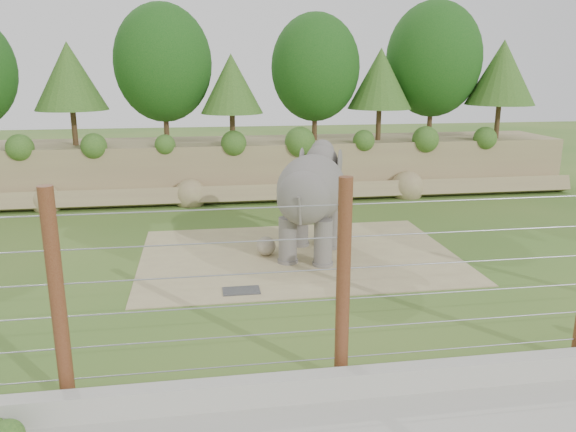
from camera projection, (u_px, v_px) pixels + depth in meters
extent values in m
plane|color=#3D6B25|center=(300.00, 292.00, 15.11)|extent=(90.00, 90.00, 0.00)
cube|color=#927A5A|center=(253.00, 166.00, 27.21)|extent=(30.00, 4.00, 2.50)
cube|color=#927A5A|center=(258.00, 194.00, 25.24)|extent=(30.00, 1.37, 1.07)
cylinder|color=#3F2B19|center=(74.00, 127.00, 25.00)|extent=(0.24, 0.24, 1.58)
sphere|color=#0F4411|center=(70.00, 78.00, 24.46)|extent=(3.60, 3.60, 3.60)
cylinder|color=#3F2B19|center=(166.00, 121.00, 26.04)|extent=(0.24, 0.24, 1.92)
sphere|color=#0F4411|center=(163.00, 63.00, 25.37)|extent=(4.40, 4.40, 4.40)
cylinder|color=#3F2B19|center=(233.00, 128.00, 25.41)|extent=(0.24, 0.24, 1.40)
sphere|color=#0F4411|center=(231.00, 85.00, 24.93)|extent=(3.20, 3.20, 3.20)
cylinder|color=#3F2B19|center=(315.00, 121.00, 26.92)|extent=(0.24, 0.24, 1.82)
sphere|color=#0F4411|center=(315.00, 67.00, 26.29)|extent=(4.16, 4.16, 4.16)
cylinder|color=#3F2B19|center=(378.00, 124.00, 26.84)|extent=(0.24, 0.24, 1.50)
sphere|color=#0F4411|center=(380.00, 80.00, 26.32)|extent=(3.44, 3.44, 3.44)
cylinder|color=#3F2B19|center=(430.00, 116.00, 28.18)|extent=(0.24, 0.24, 2.03)
sphere|color=#0F4411|center=(434.00, 59.00, 27.48)|extent=(4.64, 4.64, 4.64)
cylinder|color=#3F2B19|center=(497.00, 121.00, 27.53)|extent=(0.24, 0.24, 1.64)
sphere|color=#0F4411|center=(502.00, 74.00, 26.97)|extent=(3.76, 3.76, 3.76)
cube|color=tan|center=(298.00, 255.00, 18.05)|extent=(10.00, 7.00, 0.02)
cube|color=#262628|center=(241.00, 291.00, 15.11)|extent=(1.00, 0.60, 0.03)
sphere|color=gray|center=(266.00, 246.00, 17.95)|extent=(0.62, 0.62, 0.62)
cube|color=#B9B8AA|center=(348.00, 383.00, 10.27)|extent=(26.00, 0.35, 0.50)
cylinder|color=#512111|center=(58.00, 301.00, 9.54)|extent=(0.26, 0.26, 4.00)
cylinder|color=#512111|center=(343.00, 284.00, 10.30)|extent=(0.26, 0.26, 4.00)
cylinder|color=#96959B|center=(341.00, 357.00, 10.68)|extent=(20.00, 0.02, 0.02)
cylinder|color=#96959B|center=(342.00, 329.00, 10.53)|extent=(20.00, 0.02, 0.02)
cylinder|color=#96959B|center=(343.00, 299.00, 10.38)|extent=(20.00, 0.02, 0.02)
cylinder|color=#96959B|center=(344.00, 268.00, 10.22)|extent=(20.00, 0.02, 0.02)
cylinder|color=#96959B|center=(344.00, 237.00, 10.07)|extent=(20.00, 0.02, 0.02)
cylinder|color=#96959B|center=(345.00, 205.00, 9.92)|extent=(20.00, 0.02, 0.02)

